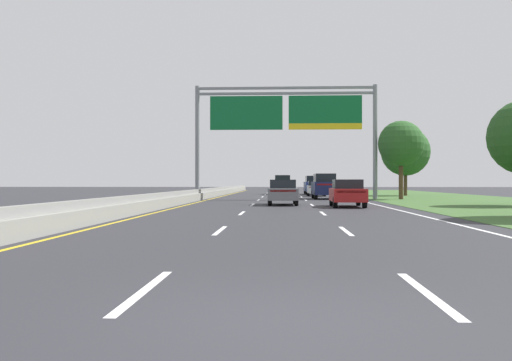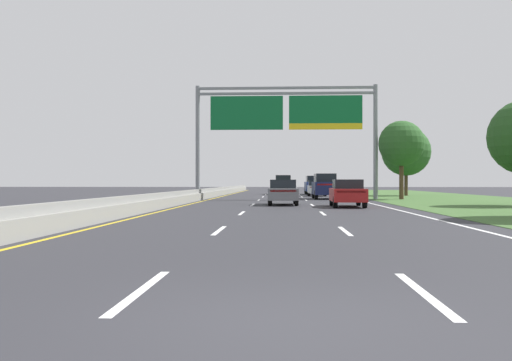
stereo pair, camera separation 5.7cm
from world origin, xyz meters
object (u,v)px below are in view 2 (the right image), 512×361
object	(u,v)px
pickup_truck_darkgreen	(283,185)
car_grey_centre_lane_sedan	(283,192)
car_blue_right_lane_suv	(314,185)
roadside_tree_far	(401,144)
car_white_right_lane_sedan	(317,188)
roadside_tree_distant	(406,152)
car_red_right_lane_sedan	(347,193)
overhead_sign_gantry	(286,118)
car_navy_right_lane_suv	(325,186)

from	to	relation	value
pickup_truck_darkgreen	car_grey_centre_lane_sedan	distance (m)	28.98
car_grey_centre_lane_sedan	car_blue_right_lane_suv	xyz separation A→B (m)	(3.51, 28.52, 0.28)
car_blue_right_lane_suv	roadside_tree_far	xyz separation A→B (m)	(6.12, -17.63, 3.43)
car_blue_right_lane_suv	roadside_tree_far	world-z (taller)	roadside_tree_far
pickup_truck_darkgreen	car_white_right_lane_sedan	distance (m)	8.19
roadside_tree_distant	car_grey_centre_lane_sedan	bearing A→B (deg)	-119.01
car_red_right_lane_sedan	car_blue_right_lane_suv	bearing A→B (deg)	1.60
pickup_truck_darkgreen	car_blue_right_lane_suv	size ratio (longest dim) A/B	1.15
car_grey_centre_lane_sedan	car_blue_right_lane_suv	distance (m)	28.74
pickup_truck_darkgreen	car_blue_right_lane_suv	xyz separation A→B (m)	(3.46, -0.46, 0.02)
car_grey_centre_lane_sedan	car_white_right_lane_sedan	bearing A→B (deg)	-9.48
roadside_tree_distant	overhead_sign_gantry	bearing A→B (deg)	-136.78
overhead_sign_gantry	car_white_right_lane_sedan	bearing A→B (deg)	73.05
overhead_sign_gantry	car_red_right_lane_sedan	bearing A→B (deg)	-75.90
overhead_sign_gantry	car_white_right_lane_sedan	world-z (taller)	overhead_sign_gantry
overhead_sign_gantry	pickup_truck_darkgreen	size ratio (longest dim) A/B	2.78
car_red_right_lane_sedan	roadside_tree_distant	xyz separation A→B (m)	(8.93, 25.32, 3.72)
pickup_truck_darkgreen	car_navy_right_lane_suv	world-z (taller)	pickup_truck_darkgreen
car_navy_right_lane_suv	roadside_tree_far	xyz separation A→B (m)	(6.13, -1.02, 3.43)
roadside_tree_distant	car_blue_right_lane_suv	bearing A→B (deg)	147.80
car_white_right_lane_sedan	car_blue_right_lane_suv	bearing A→B (deg)	0.89
car_navy_right_lane_suv	car_white_right_lane_sedan	distance (m)	9.61
car_blue_right_lane_suv	car_white_right_lane_sedan	bearing A→B (deg)	178.40
overhead_sign_gantry	car_red_right_lane_sedan	world-z (taller)	overhead_sign_gantry
overhead_sign_gantry	roadside_tree_far	xyz separation A→B (m)	(9.37, -0.25, -2.18)
overhead_sign_gantry	roadside_tree_distant	bearing A→B (deg)	43.22
overhead_sign_gantry	car_grey_centre_lane_sedan	world-z (taller)	overhead_sign_gantry
pickup_truck_darkgreen	car_red_right_lane_sedan	xyz separation A→B (m)	(3.65, -31.52, -0.26)
roadside_tree_far	car_navy_right_lane_suv	bearing A→B (deg)	170.58
car_white_right_lane_sedan	roadside_tree_far	world-z (taller)	roadside_tree_far
car_blue_right_lane_suv	car_navy_right_lane_suv	size ratio (longest dim) A/B	1.00
car_white_right_lane_sedan	car_grey_centre_lane_sedan	bearing A→B (deg)	172.61
pickup_truck_darkgreen	car_navy_right_lane_suv	size ratio (longest dim) A/B	1.15
car_white_right_lane_sedan	roadside_tree_far	distance (m)	12.85
car_grey_centre_lane_sedan	car_white_right_lane_sedan	size ratio (longest dim) A/B	0.99
overhead_sign_gantry	roadside_tree_far	bearing A→B (deg)	-1.56
overhead_sign_gantry	roadside_tree_far	distance (m)	9.63
car_grey_centre_lane_sedan	car_white_right_lane_sedan	xyz separation A→B (m)	(3.42, 21.52, 0.00)
car_blue_right_lane_suv	car_navy_right_lane_suv	distance (m)	16.61
car_grey_centre_lane_sedan	car_white_right_lane_sedan	distance (m)	21.79
car_grey_centre_lane_sedan	car_white_right_lane_sedan	world-z (taller)	same
overhead_sign_gantry	roadside_tree_distant	size ratio (longest dim) A/B	2.14
car_white_right_lane_sedan	roadside_tree_far	xyz separation A→B (m)	(6.22, -10.62, 3.71)
car_blue_right_lane_suv	roadside_tree_distant	bearing A→B (deg)	-123.04
overhead_sign_gantry	roadside_tree_distant	world-z (taller)	overhead_sign_gantry
car_navy_right_lane_suv	car_red_right_lane_sedan	bearing A→B (deg)	-179.78
overhead_sign_gantry	car_navy_right_lane_suv	bearing A→B (deg)	13.24
pickup_truck_darkgreen	car_navy_right_lane_suv	bearing A→B (deg)	-168.96
roadside_tree_far	car_grey_centre_lane_sedan	bearing A→B (deg)	-131.48
overhead_sign_gantry	car_navy_right_lane_suv	distance (m)	6.53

